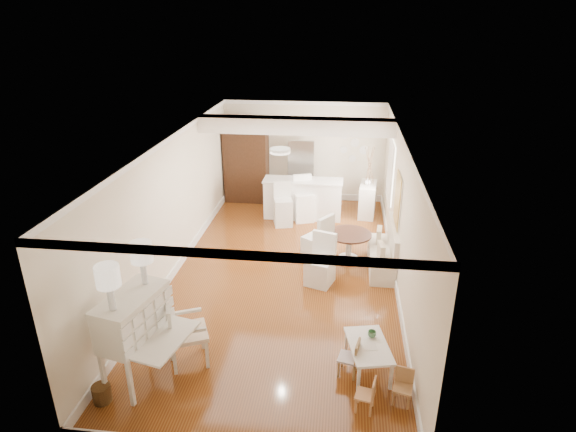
% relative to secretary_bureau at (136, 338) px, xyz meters
% --- Properties ---
extents(room, '(9.00, 9.04, 2.82)m').
position_rel_secretary_bureau_xyz_m(room, '(1.74, 3.63, 1.28)').
color(room, brown).
rests_on(room, ground).
extents(secretary_bureau, '(1.33, 1.34, 1.41)m').
position_rel_secretary_bureau_xyz_m(secretary_bureau, '(0.00, 0.00, 0.00)').
color(secretary_bureau, white).
rests_on(secretary_bureau, ground).
extents(gustavian_armchair, '(0.81, 0.81, 1.07)m').
position_rel_secretary_bureau_xyz_m(gustavian_armchair, '(0.59, 0.46, -0.17)').
color(gustavian_armchair, silver).
rests_on(gustavian_armchair, ground).
extents(wicker_basket, '(0.28, 0.28, 0.26)m').
position_rel_secretary_bureau_xyz_m(wicker_basket, '(-0.35, -0.51, -0.58)').
color(wicker_basket, '#53371A').
rests_on(wicker_basket, ground).
extents(kids_table, '(0.75, 1.03, 0.47)m').
position_rel_secretary_bureau_xyz_m(kids_table, '(3.31, 0.56, -0.47)').
color(kids_table, white).
rests_on(kids_table, ground).
extents(kids_chair_a, '(0.30, 0.30, 0.52)m').
position_rel_secretary_bureau_xyz_m(kids_chair_a, '(3.24, -0.24, -0.44)').
color(kids_chair_a, tan).
rests_on(kids_chair_a, ground).
extents(kids_chair_b, '(0.35, 0.35, 0.60)m').
position_rel_secretary_bureau_xyz_m(kids_chair_b, '(3.02, 0.45, -0.40)').
color(kids_chair_b, olive).
rests_on(kids_chair_b, ground).
extents(kids_chair_c, '(0.31, 0.31, 0.52)m').
position_rel_secretary_bureau_xyz_m(kids_chair_c, '(3.76, -0.04, -0.44)').
color(kids_chair_c, tan).
rests_on(kids_chair_c, ground).
extents(banquette, '(0.52, 1.60, 0.98)m').
position_rel_secretary_bureau_xyz_m(banquette, '(3.69, 3.81, -0.22)').
color(banquette, silver).
rests_on(banquette, ground).
extents(dining_table, '(1.17, 1.17, 0.65)m').
position_rel_secretary_bureau_xyz_m(dining_table, '(3.01, 4.06, -0.38)').
color(dining_table, '#422115').
rests_on(dining_table, ground).
extents(slip_chair_near, '(0.62, 0.64, 1.03)m').
position_rel_secretary_bureau_xyz_m(slip_chair_near, '(2.45, 3.03, -0.19)').
color(slip_chair_near, white).
rests_on(slip_chair_near, ground).
extents(slip_chair_far, '(0.72, 0.71, 1.06)m').
position_rel_secretary_bureau_xyz_m(slip_chair_far, '(2.33, 4.06, -0.17)').
color(slip_chair_far, silver).
rests_on(slip_chair_far, ground).
extents(breakfast_counter, '(2.05, 0.65, 1.03)m').
position_rel_secretary_bureau_xyz_m(breakfast_counter, '(1.80, 6.41, -0.19)').
color(breakfast_counter, white).
rests_on(breakfast_counter, ground).
extents(bar_stool_left, '(0.54, 0.54, 1.11)m').
position_rel_secretary_bureau_xyz_m(bar_stool_left, '(1.36, 5.81, -0.15)').
color(bar_stool_left, white).
rests_on(bar_stool_left, ground).
extents(bar_stool_right, '(0.60, 0.60, 1.19)m').
position_rel_secretary_bureau_xyz_m(bar_stool_right, '(1.84, 6.18, -0.11)').
color(bar_stool_right, white).
rests_on(bar_stool_right, ground).
extents(pantry_cabinet, '(1.20, 0.60, 2.30)m').
position_rel_secretary_bureau_xyz_m(pantry_cabinet, '(0.10, 7.49, 0.44)').
color(pantry_cabinet, '#381E11').
rests_on(pantry_cabinet, ground).
extents(fridge, '(0.75, 0.65, 1.80)m').
position_rel_secretary_bureau_xyz_m(fridge, '(2.00, 7.46, 0.19)').
color(fridge, silver).
rests_on(fridge, ground).
extents(sideboard, '(0.49, 0.94, 0.87)m').
position_rel_secretary_bureau_xyz_m(sideboard, '(3.49, 6.74, -0.27)').
color(sideboard, silver).
rests_on(sideboard, ground).
extents(pencil_cup, '(0.15, 0.15, 0.10)m').
position_rel_secretary_bureau_xyz_m(pencil_cup, '(3.36, 0.75, -0.19)').
color(pencil_cup, '#518C5C').
rests_on(pencil_cup, kids_table).
extents(branch_vase, '(0.21, 0.21, 0.17)m').
position_rel_secretary_bureau_xyz_m(branch_vase, '(3.46, 6.71, 0.25)').
color(branch_vase, white).
rests_on(branch_vase, sideboard).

